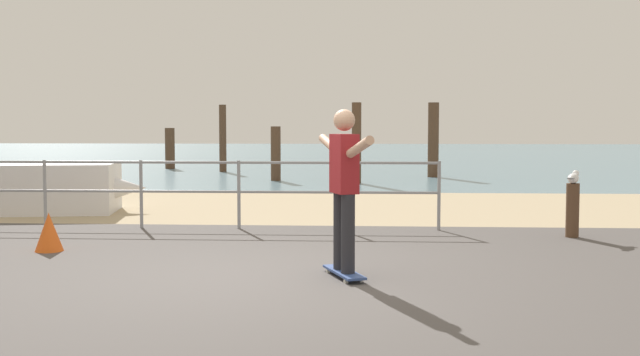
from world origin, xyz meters
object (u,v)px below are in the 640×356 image
traffic_cone (49,233)px  skateboarder (344,180)px  bollard_short (572,211)px  skateboard (344,272)px  seagull (573,178)px

traffic_cone → skateboarder: bearing=-20.8°
bollard_short → traffic_cone: (-6.78, -1.61, -0.14)m
skateboarder → bollard_short: 4.36m
traffic_cone → bollard_short: bearing=13.4°
skateboarder → bollard_short: bearing=44.3°
skateboarder → bollard_short: (3.09, 3.01, -0.63)m
skateboard → traffic_cone: traffic_cone is taller
skateboarder → seagull: bearing=44.3°
skateboard → bollard_short: bollard_short is taller
skateboard → skateboarder: (-0.00, 0.00, 0.95)m
bollard_short → skateboard: bearing=-135.7°
skateboard → traffic_cone: 3.95m
skateboard → traffic_cone: bearing=159.2°
traffic_cone → skateboard: bearing=-20.8°
skateboard → seagull: size_ratio=1.77×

